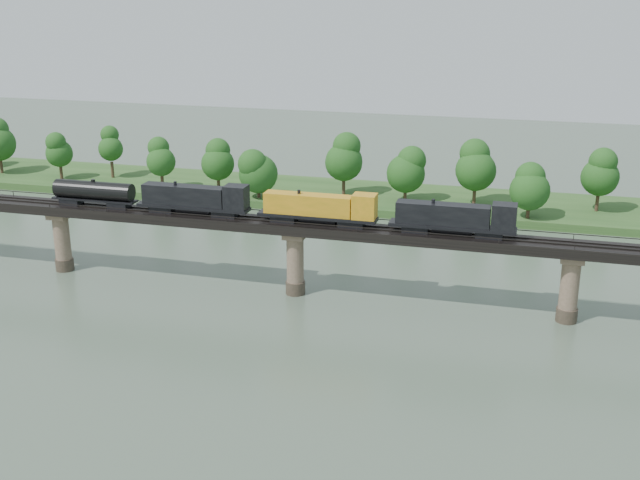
# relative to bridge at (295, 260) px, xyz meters

# --- Properties ---
(ground) EXTENTS (400.00, 400.00, 0.00)m
(ground) POSITION_rel_bridge_xyz_m (0.00, -30.00, -5.46)
(ground) COLOR #3D4D3E
(ground) RESTS_ON ground
(far_bank) EXTENTS (300.00, 24.00, 1.60)m
(far_bank) POSITION_rel_bridge_xyz_m (0.00, 55.00, -4.66)
(far_bank) COLOR #284B1E
(far_bank) RESTS_ON ground
(bridge) EXTENTS (236.00, 30.00, 11.50)m
(bridge) POSITION_rel_bridge_xyz_m (0.00, 0.00, 0.00)
(bridge) COLOR #473A2D
(bridge) RESTS_ON ground
(bridge_superstructure) EXTENTS (220.00, 4.90, 0.75)m
(bridge_superstructure) POSITION_rel_bridge_xyz_m (0.00, 0.00, 6.33)
(bridge_superstructure) COLOR black
(bridge_superstructure) RESTS_ON bridge
(far_treeline) EXTENTS (289.06, 17.54, 13.60)m
(far_treeline) POSITION_rel_bridge_xyz_m (-8.21, 50.52, 3.37)
(far_treeline) COLOR #382619
(far_treeline) RESTS_ON far_bank
(freight_train) EXTENTS (72.67, 2.83, 5.00)m
(freight_train) POSITION_rel_bridge_xyz_m (-2.93, 0.00, 8.43)
(freight_train) COLOR black
(freight_train) RESTS_ON bridge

